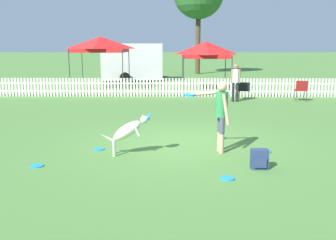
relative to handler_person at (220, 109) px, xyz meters
name	(u,v)px	position (x,y,z in m)	size (l,w,h in m)	color
ground_plane	(183,143)	(-0.80, 0.74, -1.02)	(240.00, 240.00, 0.00)	#4C7A38
handler_person	(220,109)	(0.00, 0.00, 0.00)	(1.02, 0.57, 1.63)	tan
leaping_dog	(128,130)	(-2.06, -0.25, -0.46)	(1.17, 0.39, 0.96)	beige
frisbee_near_handler	(37,166)	(-3.83, -1.13, -1.01)	(0.26, 0.26, 0.02)	#1E8CD8
frisbee_near_dog	(265,151)	(1.09, 0.02, -1.01)	(0.26, 0.26, 0.02)	#1E8CD8
frisbee_midfield	(227,178)	(-0.05, -1.79, -1.01)	(0.26, 0.26, 0.02)	#1E8CD8
frisbee_far_scatter	(99,149)	(-2.82, 0.14, -1.01)	(0.26, 0.26, 0.02)	#1E8CD8
backpack_on_grass	(259,159)	(0.67, -1.20, -0.82)	(0.34, 0.23, 0.40)	navy
picket_fence	(179,87)	(-0.80, 9.36, -0.57)	(21.36, 0.04, 0.89)	silver
folding_chair_blue_left	(244,89)	(2.13, 8.52, -0.55)	(0.60, 0.61, 0.79)	#333338
folding_chair_center	(301,89)	(4.54, 8.07, -0.47)	(0.57, 0.58, 0.91)	#333338
canopy_tent_main	(100,44)	(-5.13, 12.61, 1.44)	(2.84, 2.84, 2.89)	#333338
canopy_tent_secondary	(206,50)	(0.69, 12.36, 1.15)	(2.54, 2.54, 2.63)	#333338
spectator_standing	(236,79)	(1.62, 7.86, -0.03)	(0.40, 0.27, 1.64)	black
equipment_trailer	(131,61)	(-4.02, 17.32, 0.31)	(4.96, 3.17, 2.53)	white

